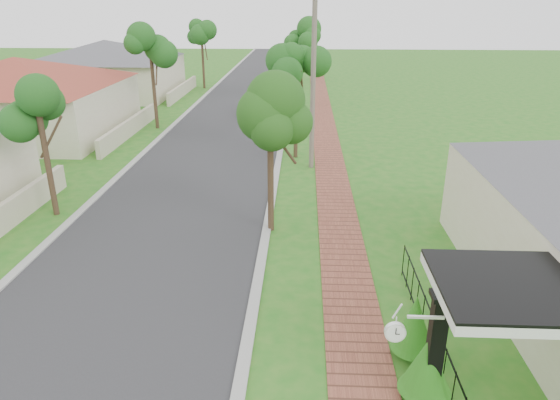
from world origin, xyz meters
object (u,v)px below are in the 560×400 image
(parked_car_white, at_px, (283,79))
(near_tree, at_px, (270,112))
(station_clock, at_px, (398,331))
(porch_post, at_px, (434,355))
(parked_car_red, at_px, (263,105))
(utility_pole, at_px, (313,72))

(parked_car_white, height_order, near_tree, near_tree)
(station_clock, bearing_deg, porch_post, 25.03)
(parked_car_red, distance_m, utility_pole, 12.55)
(parked_car_white, distance_m, near_tree, 32.11)
(station_clock, bearing_deg, parked_car_white, 95.46)
(porch_post, height_order, parked_car_white, porch_post)
(parked_car_red, height_order, parked_car_white, parked_car_red)
(utility_pole, relative_size, station_clock, 8.55)
(porch_post, distance_m, utility_pole, 15.85)
(utility_pole, bearing_deg, parked_car_white, 95.70)
(near_tree, height_order, station_clock, near_tree)
(parked_car_red, distance_m, near_tree, 19.20)
(utility_pole, bearing_deg, porch_post, -81.64)
(porch_post, xyz_separation_m, parked_car_red, (-5.55, 26.81, -0.33))
(porch_post, height_order, utility_pole, utility_pole)
(porch_post, relative_size, parked_car_red, 0.54)
(porch_post, bearing_deg, parked_car_red, 101.70)
(station_clock, bearing_deg, parked_car_red, 99.79)
(near_tree, bearing_deg, utility_pole, 78.39)
(parked_car_red, relative_size, parked_car_white, 0.97)
(porch_post, relative_size, utility_pole, 0.28)
(parked_car_white, bearing_deg, utility_pole, -74.79)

